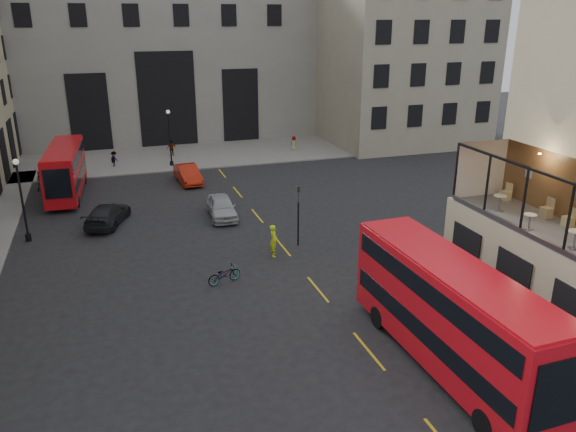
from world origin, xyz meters
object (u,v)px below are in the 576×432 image
object	(u,v)px
bus_near	(451,311)
car_c	(107,214)
bus_far	(65,168)
pedestrian_c	(172,149)
cafe_table_near	(575,237)
street_lamp_b	(170,141)
cafe_chair_c	(546,212)
car_a	(222,207)
cyclist	(274,241)
cafe_chair_d	(506,195)
pedestrian_d	(294,144)
cafe_table_far	(500,201)
car_b	(188,174)
street_lamp_a	(23,205)
pedestrian_b	(114,160)
traffic_light_far	(64,164)
cafe_table_mid	(530,219)
traffic_light_near	(298,208)
cafe_chair_b	(568,221)
pedestrian_a	(41,181)
bicycle	(224,274)

from	to	relation	value
bus_near	car_c	size ratio (longest dim) A/B	2.29
bus_far	pedestrian_c	size ratio (longest dim) A/B	5.78
car_c	cafe_table_near	bearing A→B (deg)	149.93
street_lamp_b	cafe_chair_c	xyz separation A→B (m)	(13.41, -32.85, 2.49)
car_a	pedestrian_c	distance (m)	19.30
cyclist	cafe_chair_d	bearing A→B (deg)	-107.87
pedestrian_d	cafe_table_far	world-z (taller)	cafe_table_far
car_b	cafe_chair_c	xyz separation A→B (m)	(12.77, -26.84, 4.12)
street_lamp_a	pedestrian_b	bearing A→B (deg)	71.23
traffic_light_far	cyclist	xyz separation A→B (m)	(12.08, -17.10, -1.45)
car_b	cafe_table_mid	xyz separation A→B (m)	(10.97, -27.82, 4.29)
cafe_chair_c	pedestrian_d	bearing A→B (deg)	90.60
bus_near	cafe_table_near	distance (m)	5.88
street_lamp_a	pedestrian_d	world-z (taller)	street_lamp_a
car_a	bus_far	bearing A→B (deg)	142.60
street_lamp_a	bus_far	bearing A→B (deg)	77.89
traffic_light_near	pedestrian_c	xyz separation A→B (m)	(-4.49, 25.80, -1.57)
car_b	cafe_table_mid	bearing A→B (deg)	-73.11
street_lamp_b	pedestrian_b	xyz separation A→B (m)	(-5.14, 1.25, -1.62)
cafe_chair_b	cafe_chair_c	world-z (taller)	cafe_chair_c
pedestrian_a	pedestrian_d	world-z (taller)	pedestrian_a
pedestrian_c	traffic_light_far	bearing A→B (deg)	33.72
traffic_light_near	bus_far	size ratio (longest dim) A/B	0.39
traffic_light_near	cafe_table_near	distance (m)	16.00
cafe_table_near	cafe_chair_d	distance (m)	6.43
car_b	pedestrian_c	bearing A→B (deg)	86.14
street_lamp_a	pedestrian_b	world-z (taller)	street_lamp_a
cafe_table_mid	cafe_table_far	distance (m)	2.51
pedestrian_a	cafe_table_far	bearing A→B (deg)	-56.32
traffic_light_near	cafe_table_mid	bearing A→B (deg)	-60.81
street_lamp_b	pedestrian_a	bearing A→B (deg)	-156.95
bicycle	cafe_chair_b	bearing A→B (deg)	-137.51
traffic_light_far	cyclist	size ratio (longest dim) A/B	1.96
street_lamp_b	bus_far	distance (m)	11.06
bus_near	car_a	world-z (taller)	bus_near
pedestrian_b	cafe_chair_b	xyz separation A→B (m)	(18.66, -35.32, 4.08)
car_b	pedestrian_d	size ratio (longest dim) A/B	2.92
street_lamp_b	cafe_table_far	xyz separation A→B (m)	(11.96, -31.35, 2.71)
pedestrian_d	cafe_table_mid	size ratio (longest dim) A/B	2.31
street_lamp_a	car_a	bearing A→B (deg)	2.41
bicycle	pedestrian_d	xyz separation A→B (m)	(13.50, 28.17, 0.29)
bus_far	cafe_chair_d	bearing A→B (deg)	-46.49
bicycle	street_lamp_a	bearing A→B (deg)	30.68
street_lamp_a	car_b	size ratio (longest dim) A/B	1.16
pedestrian_b	cafe_chair_d	size ratio (longest dim) A/B	1.79
traffic_light_near	cafe_table_far	world-z (taller)	cafe_table_far
car_a	bicycle	size ratio (longest dim) A/B	2.35
bus_far	bicycle	bearing A→B (deg)	-66.18
bus_near	cyclist	size ratio (longest dim) A/B	5.79
cafe_chair_b	car_a	bearing A→B (deg)	122.72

